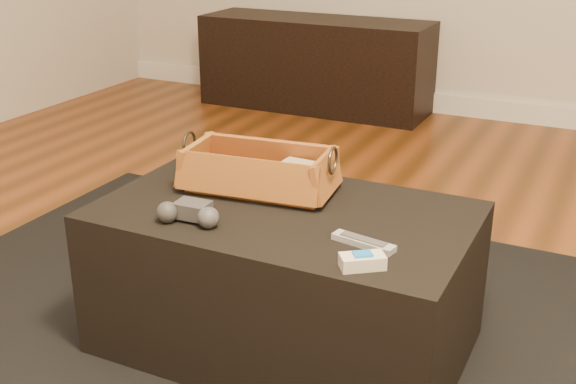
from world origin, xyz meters
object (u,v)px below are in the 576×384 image
at_px(silver_remote, 363,242).
at_px(game_controller, 190,213).
at_px(media_cabinet, 315,64).
at_px(ottoman, 285,278).
at_px(cream_gadget, 362,261).
at_px(wicker_basket, 259,173).
at_px(tv_remote, 250,182).

bearing_deg(silver_remote, game_controller, -170.93).
height_order(media_cabinet, game_controller, media_cabinet).
relative_size(ottoman, game_controller, 5.65).
distance_m(media_cabinet, silver_remote, 2.88).
distance_m(game_controller, cream_gadget, 0.49).
bearing_deg(media_cabinet, ottoman, -67.83).
bearing_deg(wicker_basket, silver_remote, -28.05).
relative_size(game_controller, cream_gadget, 1.59).
bearing_deg(ottoman, cream_gadget, -36.36).
relative_size(ottoman, wicker_basket, 2.17).
relative_size(tv_remote, silver_remote, 1.39).
distance_m(wicker_basket, cream_gadget, 0.54).
bearing_deg(ottoman, game_controller, -133.51).
bearing_deg(wicker_basket, ottoman, -36.55).
bearing_deg(wicker_basket, tv_remote, -136.75).
height_order(ottoman, wicker_basket, wicker_basket).
height_order(tv_remote, silver_remote, tv_remote).
distance_m(ottoman, tv_remote, 0.29).
relative_size(media_cabinet, wicker_basket, 3.07).
distance_m(tv_remote, wicker_basket, 0.04).
distance_m(media_cabinet, tv_remote, 2.54).
relative_size(media_cabinet, cream_gadget, 12.67).
relative_size(media_cabinet, game_controller, 7.97).
bearing_deg(tv_remote, silver_remote, -37.19).
bearing_deg(tv_remote, game_controller, -108.81).
xyz_separation_m(tv_remote, wicker_basket, (0.02, 0.02, 0.02)).
xyz_separation_m(wicker_basket, cream_gadget, (0.44, -0.32, -0.03)).
relative_size(tv_remote, wicker_basket, 0.50).
bearing_deg(cream_gadget, game_controller, 175.53).
xyz_separation_m(media_cabinet, wicker_basket, (0.88, -2.37, 0.21)).
xyz_separation_m(media_cabinet, silver_remote, (1.27, -2.58, 0.16)).
bearing_deg(game_controller, cream_gadget, -4.47).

